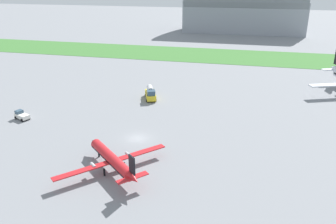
% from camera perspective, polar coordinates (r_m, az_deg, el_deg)
% --- Properties ---
extents(ground_plane, '(600.00, 600.00, 0.00)m').
position_cam_1_polar(ground_plane, '(69.70, -5.03, -4.36)').
color(ground_plane, gray).
extents(grass_taxiway_strip, '(360.00, 28.00, 0.08)m').
position_cam_1_polar(grass_taxiway_strip, '(144.25, 5.06, 9.44)').
color(grass_taxiway_strip, '#3D7533').
rests_on(grass_taxiway_strip, ground_plane).
extents(airplane_foreground_turboprop, '(14.55, 15.66, 6.03)m').
position_cam_1_polar(airplane_foreground_turboprop, '(58.13, -9.21, -7.77)').
color(airplane_foreground_turboprop, red).
rests_on(airplane_foreground_turboprop, ground_plane).
extents(fuel_truck_near_gate, '(4.61, 6.93, 3.29)m').
position_cam_1_polar(fuel_truck_near_gate, '(90.91, -2.92, 3.12)').
color(fuel_truck_near_gate, yellow).
rests_on(fuel_truck_near_gate, ground_plane).
extents(pushback_tug_midfield, '(4.02, 3.13, 1.95)m').
position_cam_1_polar(pushback_tug_midfield, '(84.96, -23.11, -0.51)').
color(pushback_tug_midfield, white).
rests_on(pushback_tug_midfield, ground_plane).
extents(hangar_distant, '(66.60, 28.45, 34.27)m').
position_cam_1_polar(hangar_distant, '(208.25, 12.61, 17.22)').
color(hangar_distant, '#9399A3').
rests_on(hangar_distant, ground_plane).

